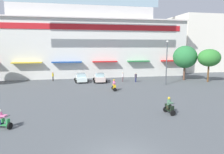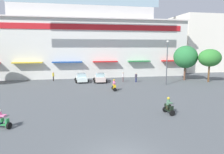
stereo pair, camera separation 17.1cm
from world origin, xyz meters
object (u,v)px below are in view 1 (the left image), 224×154
plaza_tree_1 (209,58)px  streetlamp_near (167,59)px  pedestrian_2 (123,76)px  scooter_rider_0 (2,121)px  pedestrian_0 (53,76)px  parked_car_1 (100,78)px  scooter_rider_3 (114,86)px  plaza_tree_3 (185,57)px  scooter_rider_2 (169,107)px  pedestrian_1 (136,77)px  parked_car_0 (81,78)px

plaza_tree_1 → streetlamp_near: (-8.50, -1.09, -0.10)m
pedestrian_2 → streetlamp_near: (6.25, -4.13, 3.15)m
scooter_rider_0 → pedestrian_0: bearing=85.1°
parked_car_1 → streetlamp_near: 11.83m
scooter_rider_0 → scooter_rider_3: size_ratio=0.94×
parked_car_1 → pedestrian_2: bearing=-7.6°
plaza_tree_1 → parked_car_1: 19.48m
plaza_tree_1 → plaza_tree_3: bearing=137.8°
scooter_rider_0 → pedestrian_2: (14.12, 18.87, 0.37)m
parked_car_1 → scooter_rider_2: 19.02m
plaza_tree_3 → parked_car_1: 16.21m
parked_car_1 → pedestrian_1: 6.38m
parked_car_0 → pedestrian_1: size_ratio=2.66×
scooter_rider_3 → pedestrian_1: (5.17, 6.18, 0.24)m
pedestrian_1 → pedestrian_2: bearing=158.8°
scooter_rider_0 → pedestrian_2: bearing=53.2°
pedestrian_0 → pedestrian_2: bearing=-14.3°
plaza_tree_3 → scooter_rider_3: size_ratio=3.98×
scooter_rider_2 → scooter_rider_3: (-2.93, 11.04, 0.00)m
pedestrian_1 → streetlamp_near: bearing=-38.8°
pedestrian_2 → streetlamp_near: streetlamp_near is taller
parked_car_1 → scooter_rider_0: 21.85m
plaza_tree_3 → pedestrian_0: size_ratio=3.79×
plaza_tree_3 → scooter_rider_3: bearing=-155.5°
scooter_rider_2 → streetlamp_near: 15.69m
plaza_tree_3 → parked_car_0: plaza_tree_3 is taller
scooter_rider_2 → plaza_tree_3: bearing=56.4°
parked_car_0 → scooter_rider_3: scooter_rider_3 is taller
scooter_rider_0 → pedestrian_2: pedestrian_2 is taller
parked_car_1 → scooter_rider_2: scooter_rider_2 is taller
plaza_tree_3 → streetlamp_near: (-5.47, -3.84, -0.15)m
parked_car_1 → pedestrian_1: pedestrian_1 is taller
parked_car_0 → scooter_rider_0: (-6.83, -20.09, -0.14)m
scooter_rider_3 → streetlamp_near: size_ratio=0.22×
scooter_rider_2 → pedestrian_0: size_ratio=0.94×
parked_car_1 → pedestrian_0: size_ratio=2.48×
scooter_rider_2 → scooter_rider_0: bearing=-176.7°
pedestrian_0 → pedestrian_1: pedestrian_0 is taller
parked_car_0 → streetlamp_near: 14.95m
parked_car_1 → scooter_rider_3: 7.63m
parked_car_0 → scooter_rider_2: (7.20, -19.27, -0.10)m
scooter_rider_0 → plaza_tree_3: bearing=35.7°
parked_car_0 → scooter_rider_0: scooter_rider_0 is taller
plaza_tree_1 → parked_car_0: 22.72m
parked_car_1 → pedestrian_1: bearing=-12.4°
scooter_rider_0 → pedestrian_1: 24.29m
parked_car_1 → scooter_rider_2: size_ratio=2.63×
pedestrian_1 → pedestrian_0: bearing=164.6°
plaza_tree_1 → plaza_tree_3: 4.09m
pedestrian_1 → scooter_rider_2: bearing=-97.4°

